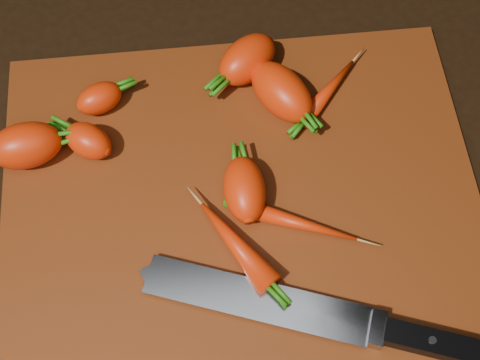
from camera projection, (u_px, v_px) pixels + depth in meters
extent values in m
cube|color=black|center=(241.00, 203.00, 0.72)|extent=(2.00, 2.00, 0.01)
cube|color=#602508|center=(241.00, 199.00, 0.71)|extent=(0.50, 0.40, 0.01)
ellipsoid|color=red|center=(26.00, 146.00, 0.70)|extent=(0.08, 0.06, 0.05)
ellipsoid|color=red|center=(88.00, 141.00, 0.71)|extent=(0.07, 0.06, 0.04)
ellipsoid|color=red|center=(282.00, 92.00, 0.73)|extent=(0.09, 0.10, 0.05)
ellipsoid|color=red|center=(244.00, 189.00, 0.68)|extent=(0.04, 0.07, 0.04)
ellipsoid|color=red|center=(247.00, 59.00, 0.75)|extent=(0.09, 0.09, 0.05)
ellipsoid|color=red|center=(99.00, 98.00, 0.73)|extent=(0.06, 0.05, 0.03)
ellipsoid|color=red|center=(328.00, 91.00, 0.75)|extent=(0.08, 0.09, 0.02)
ellipsoid|color=red|center=(301.00, 224.00, 0.68)|extent=(0.12, 0.06, 0.02)
ellipsoid|color=red|center=(235.00, 244.00, 0.66)|extent=(0.08, 0.11, 0.03)
cube|color=gray|center=(148.00, 273.00, 0.65)|extent=(0.22, 0.11, 0.00)
cube|color=gray|center=(263.00, 301.00, 0.64)|extent=(0.03, 0.04, 0.02)
cube|color=black|center=(334.00, 319.00, 0.63)|extent=(0.13, 0.06, 0.02)
cylinder|color=#B2B2B7|center=(316.00, 312.00, 0.63)|extent=(0.01, 0.01, 0.00)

